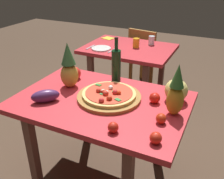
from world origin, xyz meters
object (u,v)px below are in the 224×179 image
(display_table, at_px, (101,111))
(wine_bottle, at_px, (116,65))
(tomato_by_bottle, at_px, (161,118))
(knife_utensil, at_px, (112,50))
(tomato_beside_pepper, at_px, (156,138))
(background_table, at_px, (128,57))
(pineapple_right, at_px, (69,68))
(pineapple_left, at_px, (176,93))
(melon, at_px, (176,90))
(drinking_glass_juice, at_px, (136,43))
(dinner_plate, at_px, (101,48))
(pizza, at_px, (109,94))
(fork_utensil, at_px, (90,47))
(eggplant, at_px, (45,96))
(napkin_folded, at_px, (108,38))
(dining_chair, at_px, (145,55))
(bell_pepper, at_px, (75,73))
(pizza_board, at_px, (109,97))
(drinking_glass_water, at_px, (151,40))
(tomato_at_corner, at_px, (155,98))
(tomato_near_board, at_px, (113,127))

(display_table, bearing_deg, wine_bottle, 96.63)
(tomato_by_bottle, distance_m, knife_utensil, 1.44)
(display_table, xyz_separation_m, tomato_beside_pepper, (0.50, -0.31, 0.13))
(background_table, relative_size, pineapple_right, 2.82)
(pineapple_left, bearing_deg, melon, 99.68)
(knife_utensil, bearing_deg, drinking_glass_juice, 55.90)
(pineapple_right, bearing_deg, dinner_plate, 103.13)
(pizza, distance_m, fork_utensil, 1.24)
(eggplant, bearing_deg, tomato_by_bottle, 6.48)
(background_table, xyz_separation_m, napkin_folded, (-0.38, 0.23, 0.12))
(dining_chair, xyz_separation_m, bell_pepper, (-0.08, -1.62, 0.33))
(pizza, distance_m, melon, 0.48)
(drinking_glass_juice, bearing_deg, pizza_board, -78.16)
(display_table, xyz_separation_m, drinking_glass_water, (-0.09, 1.45, 0.15))
(tomato_beside_pepper, height_order, drinking_glass_water, drinking_glass_water)
(pizza_board, distance_m, drinking_glass_juice, 1.26)
(drinking_glass_water, bearing_deg, tomato_beside_pepper, -71.54)
(dining_chair, height_order, pineapple_left, pineapple_left)
(tomato_beside_pepper, relative_size, drinking_glass_water, 0.68)
(background_table, bearing_deg, eggplant, -92.03)
(bell_pepper, height_order, fork_utensil, bell_pepper)
(pizza, height_order, tomato_at_corner, pizza)
(pizza, bearing_deg, eggplant, -149.12)
(knife_utensil, bearing_deg, fork_utensil, -174.81)
(tomato_by_bottle, height_order, drinking_glass_juice, drinking_glass_juice)
(dinner_plate, bearing_deg, dining_chair, 72.40)
(melon, bearing_deg, pineapple_left, -80.32)
(pizza, bearing_deg, knife_utensil, 114.22)
(background_table, height_order, knife_utensil, knife_utensil)
(tomato_near_board, xyz_separation_m, tomato_beside_pepper, (0.25, 0.01, 0.00))
(display_table, bearing_deg, napkin_folded, 114.56)
(wine_bottle, relative_size, bell_pepper, 3.41)
(pineapple_right, xyz_separation_m, fork_utensil, (-0.36, 0.95, -0.16))
(background_table, relative_size, drinking_glass_water, 9.85)
(dining_chair, bearing_deg, pizza, 109.91)
(pineapple_right, height_order, tomato_near_board, pineapple_right)
(pizza_board, bearing_deg, pizza, -81.46)
(display_table, bearing_deg, background_table, 103.14)
(bell_pepper, height_order, drinking_glass_water, same)
(pizza, relative_size, tomato_at_corner, 5.06)
(pizza, distance_m, pineapple_right, 0.39)
(pizza_board, xyz_separation_m, napkin_folded, (-0.72, 1.43, -0.01))
(dining_chair, relative_size, wine_bottle, 2.32)
(eggplant, xyz_separation_m, fork_utensil, (-0.34, 1.23, -0.04))
(tomato_by_bottle, bearing_deg, drinking_glass_juice, 116.51)
(drinking_glass_juice, bearing_deg, wine_bottle, -79.42)
(bell_pepper, xyz_separation_m, tomato_beside_pepper, (0.87, -0.54, -0.01))
(drinking_glass_juice, bearing_deg, tomato_at_corner, -63.39)
(eggplant, xyz_separation_m, knife_utensil, (-0.06, 1.23, -0.04))
(display_table, height_order, melon, melon)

